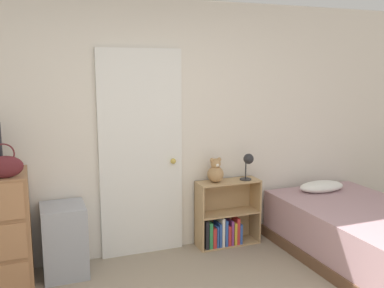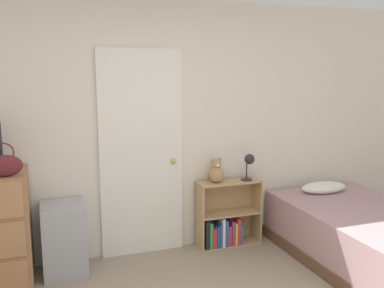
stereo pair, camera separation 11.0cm
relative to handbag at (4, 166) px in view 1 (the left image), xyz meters
The scene contains 8 objects.
wall_back 1.32m from the handbag, 22.63° to the left, with size 10.00×0.06×2.55m.
door_closed 1.31m from the handbag, 20.20° to the left, with size 0.84×0.09×2.07m.
handbag is the anchor object (origin of this frame).
storage_bin 0.93m from the handbag, 29.14° to the left, with size 0.39×0.42×0.66m.
bookshelf 2.29m from the handbag, ahead, with size 0.68×0.24×0.71m.
teddy_bear 2.04m from the handbag, ahead, with size 0.17×0.17×0.26m.
desk_lamp 2.38m from the handbag, ahead, with size 0.14×0.13×0.29m.
bed 3.37m from the handbag, ahead, with size 1.21×1.96×0.64m.
Camera 1 is at (-1.00, -1.90, 1.87)m, focal length 40.00 mm.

